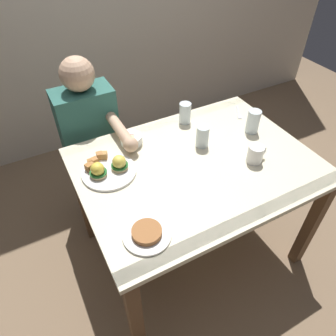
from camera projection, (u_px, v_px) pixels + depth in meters
ground_plane at (190, 245)px, 2.08m from camera, size 6.00×6.00×0.00m
dining_table at (196, 178)px, 1.65m from camera, size 1.20×0.90×0.74m
eggs_benedict_plate at (108, 169)px, 1.51m from camera, size 0.27×0.27×0.09m
fruit_bowl at (131, 140)px, 1.68m from camera, size 0.12×0.12×0.06m
coffee_mug at (256, 154)px, 1.56m from camera, size 0.11×0.08×0.09m
fork at (238, 113)px, 1.93m from camera, size 0.09×0.14×0.00m
water_glass_near at (253, 123)px, 1.75m from camera, size 0.07×0.07×0.14m
water_glass_far at (185, 114)px, 1.82m from camera, size 0.07×0.07×0.12m
water_glass_extra at (202, 137)px, 1.65m from camera, size 0.07×0.07×0.12m
side_plate at (147, 233)px, 1.25m from camera, size 0.20×0.20×0.04m
diner_person at (92, 136)px, 1.90m from camera, size 0.34×0.54×1.14m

